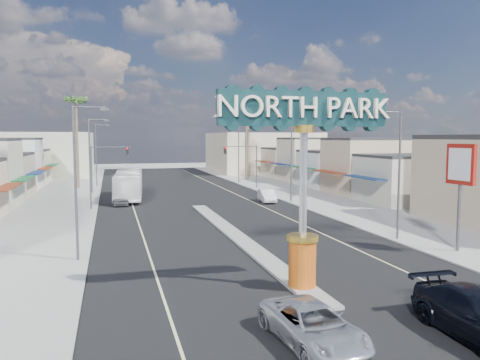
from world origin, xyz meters
TOP-DOWN VIEW (x-y plane):
  - ground at (0.00, 30.00)m, footprint 160.00×160.00m
  - road at (0.00, 30.00)m, footprint 20.00×120.00m
  - median_island at (0.00, 14.00)m, footprint 1.30×30.00m
  - sidewalk_left at (-14.00, 30.00)m, footprint 8.00×120.00m
  - sidewalk_right at (14.00, 30.00)m, footprint 8.00×120.00m
  - storefront_row_right at (24.00, 43.00)m, footprint 12.00×42.00m
  - backdrop_far_left at (-22.00, 75.00)m, footprint 20.00×20.00m
  - backdrop_far_right at (22.00, 75.00)m, footprint 20.00×20.00m
  - gateway_sign at (0.00, 1.98)m, footprint 8.20×1.50m
  - traffic_signal_left at (-9.18, 43.99)m, footprint 5.09×0.45m
  - traffic_signal_right at (9.18, 43.99)m, footprint 5.09×0.45m
  - streetlight_l_near at (-10.43, 10.00)m, footprint 2.03×0.22m
  - streetlight_l_mid at (-10.43, 30.00)m, footprint 2.03×0.22m
  - streetlight_l_far at (-10.43, 52.00)m, footprint 2.03×0.22m
  - streetlight_r_near at (10.43, 10.00)m, footprint 2.03×0.22m
  - streetlight_r_mid at (10.43, 30.00)m, footprint 2.03×0.22m
  - streetlight_r_far at (10.43, 52.00)m, footprint 2.03×0.22m
  - palm_left_far at (-13.00, 50.00)m, footprint 2.60×2.60m
  - palm_right_mid at (13.00, 56.00)m, footprint 2.60×2.60m
  - palm_right_far at (15.00, 62.00)m, footprint 2.60×2.60m
  - suv_left at (-2.00, -3.64)m, footprint 2.78×5.23m
  - car_parked_left at (-7.80, 32.79)m, footprint 1.88×4.23m
  - car_parked_right at (7.99, 30.67)m, footprint 1.96×4.36m
  - city_bus at (-6.65, 37.55)m, footprint 3.82×12.54m
  - bank_pylon_sign at (12.12, 5.89)m, footprint 0.49×2.10m

SIDE VIEW (x-z plane):
  - ground at x=0.00m, z-range 0.00..0.00m
  - road at x=0.00m, z-range 0.00..0.01m
  - sidewalk_left at x=-14.00m, z-range 0.00..0.12m
  - sidewalk_right at x=14.00m, z-range 0.00..0.12m
  - median_island at x=0.00m, z-range 0.00..0.16m
  - car_parked_right at x=7.99m, z-range 0.00..1.39m
  - suv_left at x=-2.00m, z-range 0.00..1.40m
  - car_parked_left at x=-7.80m, z-range 0.00..1.42m
  - city_bus at x=-6.65m, z-range 0.00..3.44m
  - storefront_row_right at x=24.00m, z-range 0.00..6.00m
  - backdrop_far_left at x=-22.00m, z-range 0.00..8.00m
  - backdrop_far_right at x=22.00m, z-range 0.00..8.00m
  - traffic_signal_left at x=-9.18m, z-range 1.27..7.27m
  - traffic_signal_right at x=9.18m, z-range 1.27..7.27m
  - streetlight_l_near at x=-10.43m, z-range 0.57..9.57m
  - streetlight_l_mid at x=-10.43m, z-range 0.57..9.57m
  - streetlight_l_far at x=-10.43m, z-range 0.57..9.57m
  - streetlight_r_near at x=10.43m, z-range 0.57..9.57m
  - streetlight_r_mid at x=10.43m, z-range 0.57..9.57m
  - streetlight_r_far at x=10.43m, z-range 0.57..9.57m
  - bank_pylon_sign at x=12.12m, z-range 1.83..8.51m
  - gateway_sign at x=0.00m, z-range 1.35..10.50m
  - palm_right_mid at x=13.00m, z-range 4.55..16.65m
  - palm_left_far at x=-13.00m, z-range 4.95..18.05m
  - palm_right_far at x=15.00m, z-range 5.34..19.44m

